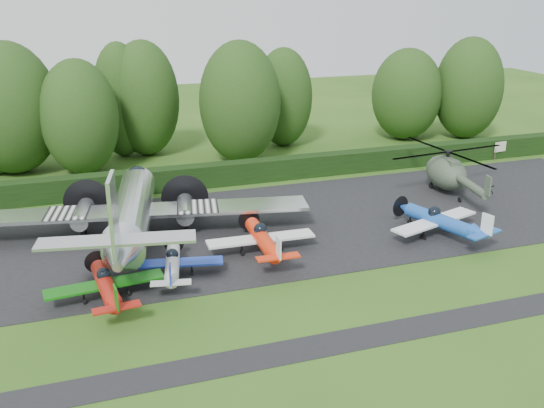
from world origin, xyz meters
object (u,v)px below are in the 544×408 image
object	(u,v)px
light_plane_red	(106,285)
transport_plane	(132,213)
light_plane_blue	(441,221)
helicopter	(447,170)
light_plane_orange	(263,239)
sign_board	(507,147)
light_plane_white	(172,263)

from	to	relation	value
light_plane_red	transport_plane	bearing A→B (deg)	79.28
light_plane_red	light_plane_blue	distance (m)	23.61
helicopter	light_plane_orange	bearing A→B (deg)	-167.59
light_plane_blue	sign_board	bearing A→B (deg)	58.95
light_plane_orange	light_plane_blue	size ratio (longest dim) A/B	0.96
light_plane_white	light_plane_blue	xyz separation A→B (m)	(19.41, 0.49, 0.23)
light_plane_white	helicopter	xyz separation A→B (m)	(25.58, 9.17, 0.97)
transport_plane	light_plane_white	distance (m)	6.55
light_plane_orange	light_plane_blue	world-z (taller)	light_plane_blue
light_plane_red	sign_board	world-z (taller)	light_plane_red
light_plane_blue	helicopter	bearing A→B (deg)	72.43
light_plane_orange	light_plane_blue	bearing A→B (deg)	-6.14
light_plane_blue	sign_board	distance (m)	24.22
light_plane_white	sign_board	bearing A→B (deg)	12.55
light_plane_white	light_plane_red	bearing A→B (deg)	-167.19
light_plane_orange	sign_board	size ratio (longest dim) A/B	2.34
sign_board	light_plane_red	bearing A→B (deg)	-146.90
helicopter	light_plane_blue	bearing A→B (deg)	-134.70
light_plane_red	sign_board	distance (m)	45.55
light_plane_white	light_plane_blue	distance (m)	19.42
light_plane_white	light_plane_blue	bearing A→B (deg)	-9.58
light_plane_red	sign_board	xyz separation A→B (m)	(41.74, 18.23, 0.18)
transport_plane	light_plane_blue	world-z (taller)	transport_plane
light_plane_orange	transport_plane	bearing A→B (deg)	147.67
transport_plane	light_plane_orange	bearing A→B (deg)	-40.74
light_plane_white	sign_board	distance (m)	41.08
transport_plane	light_plane_blue	bearing A→B (deg)	-25.35
transport_plane	light_plane_red	size ratio (longest dim) A/B	3.54
light_plane_blue	light_plane_orange	bearing A→B (deg)	-166.57
helicopter	sign_board	size ratio (longest dim) A/B	4.02
light_plane_red	light_plane_white	xyz separation A→B (m)	(4.08, 1.80, -0.09)
transport_plane	light_plane_orange	xyz separation A→B (m)	(7.98, -4.72, -1.08)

